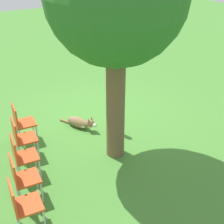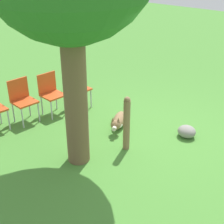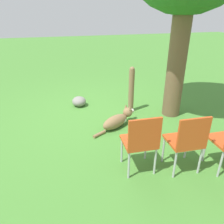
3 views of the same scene
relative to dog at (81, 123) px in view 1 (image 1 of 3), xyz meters
name	(u,v)px [view 1 (image 1 of 3)]	position (x,y,z in m)	size (l,w,h in m)	color
ground_plane	(101,120)	(-0.60, -0.11, -0.14)	(30.00, 30.00, 0.00)	#478433
dog	(81,123)	(0.00, 0.00, 0.00)	(0.62, 0.97, 0.37)	olive
fence_post	(113,112)	(-0.61, 0.48, 0.38)	(0.12, 0.12, 1.02)	#846647
red_chair_0	(21,121)	(1.35, -0.08, 0.39)	(0.43, 0.45, 0.90)	#D14C1E
red_chair_1	(21,136)	(1.50, 0.53, 0.39)	(0.43, 0.45, 0.90)	#D14C1E
red_chair_2	(21,154)	(1.65, 1.13, 0.39)	(0.43, 0.45, 0.90)	#D14C1E
red_chair_3	(22,176)	(1.79, 1.74, 0.39)	(0.43, 0.45, 0.90)	#D14C1E
red_chair_4	(22,203)	(1.94, 2.34, 0.39)	(0.43, 0.45, 0.90)	#D14C1E
garden_rock	(112,102)	(-1.20, -0.61, -0.02)	(0.35, 0.32, 0.23)	gray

